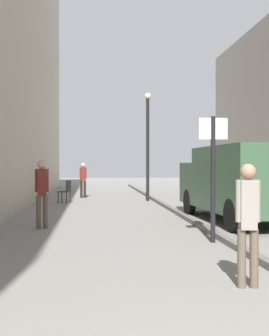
{
  "coord_description": "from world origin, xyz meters",
  "views": [
    {
      "loc": [
        -1.14,
        -1.15,
        1.61
      ],
      "look_at": [
        -0.1,
        9.87,
        1.52
      ],
      "focal_mm": 47.49,
      "sensor_mm": 36.0,
      "label": 1
    }
  ],
  "objects": [
    {
      "name": "kerb_strip",
      "position": [
        1.58,
        12.0,
        0.06
      ],
      "size": [
        0.16,
        40.0,
        0.12
      ],
      "primitive_type": "cube",
      "color": "#615F5B",
      "rests_on": "ground_plane"
    },
    {
      "name": "street_sign_post",
      "position": [
        1.33,
        7.81,
        1.55
      ],
      "size": [
        0.6,
        0.1,
        2.6
      ],
      "rotation": [
        0.0,
        0.0,
        3.13
      ],
      "color": "black",
      "rests_on": "ground_plane"
    },
    {
      "name": "ground_plane",
      "position": [
        0.0,
        12.0,
        0.0
      ],
      "size": [
        80.0,
        80.0,
        0.0
      ],
      "primitive_type": "plane",
      "color": "gray"
    },
    {
      "name": "lamp_post",
      "position": [
        1.27,
        18.25,
        2.72
      ],
      "size": [
        0.28,
        0.28,
        4.76
      ],
      "color": "black",
      "rests_on": "ground_plane"
    },
    {
      "name": "pedestrian_far_crossing",
      "position": [
        -2.41,
        10.19,
        0.99
      ],
      "size": [
        0.34,
        0.22,
        1.72
      ],
      "rotation": [
        0.0,
        0.0,
        0.14
      ],
      "color": "brown",
      "rests_on": "ground_plane"
    },
    {
      "name": "delivery_van",
      "position": [
        3.02,
        11.07,
        1.15
      ],
      "size": [
        2.33,
        5.66,
        2.11
      ],
      "rotation": [
        0.0,
        0.0,
        0.05
      ],
      "color": "#335138",
      "rests_on": "ground_plane"
    },
    {
      "name": "pedestrian_mid_block",
      "position": [
        -1.6,
        20.39,
        0.97
      ],
      "size": [
        0.33,
        0.24,
        1.69
      ],
      "rotation": [
        0.0,
        0.0,
        0.28
      ],
      "color": "black",
      "rests_on": "ground_plane"
    },
    {
      "name": "cafe_chair_near_window",
      "position": [
        -2.25,
        17.55,
        0.55
      ],
      "size": [
        0.56,
        0.56,
        0.94
      ],
      "rotation": [
        0.0,
        0.0,
        1.22
      ],
      "color": "black",
      "rests_on": "ground_plane"
    },
    {
      "name": "pedestrian_main_foreground",
      "position": [
        0.88,
        4.47,
        0.94
      ],
      "size": [
        0.32,
        0.21,
        1.62
      ],
      "rotation": [
        0.0,
        0.0,
        3.04
      ],
      "color": "brown",
      "rests_on": "ground_plane"
    }
  ]
}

